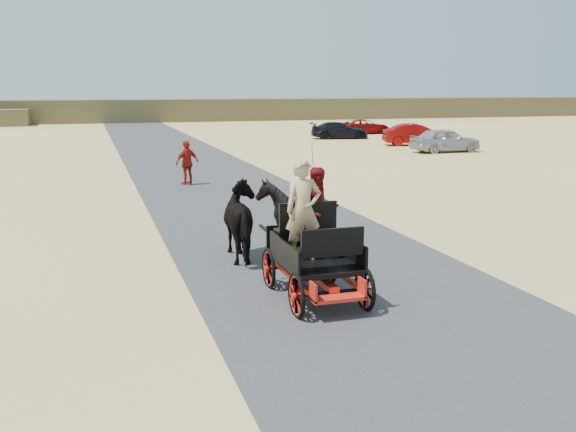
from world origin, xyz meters
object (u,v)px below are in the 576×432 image
object	(u,v)px
car_a	(445,140)
car_b	(416,135)
car_d	(365,127)
pedestrian	(187,163)
horse_left	(245,221)
horse_right	(293,218)
car_c	(339,130)
carriage	(314,278)

from	to	relation	value
car_a	car_b	size ratio (longest dim) A/B	0.97
car_b	car_d	xyz separation A→B (m)	(1.08, 10.65, -0.12)
pedestrian	car_d	xyz separation A→B (m)	(17.86, 23.26, -0.28)
horse_left	car_a	xyz separation A→B (m)	(16.69, 19.55, -0.15)
horse_right	car_d	world-z (taller)	horse_right
car_c	car_d	distance (m)	5.55
horse_left	car_c	world-z (taller)	horse_left
pedestrian	car_b	xyz separation A→B (m)	(16.78, 12.61, -0.16)
car_b	carriage	bearing A→B (deg)	163.94
carriage	horse_left	distance (m)	3.09
car_a	car_d	world-z (taller)	car_a
car_a	pedestrian	bearing A→B (deg)	116.20
car_b	car_c	size ratio (longest dim) A/B	1.01
horse_right	car_b	size ratio (longest dim) A/B	0.40
carriage	car_a	distance (m)	27.74
car_a	car_b	distance (m)	4.43
carriage	car_a	size ratio (longest dim) A/B	0.58
horse_left	horse_right	bearing A→B (deg)	-180.00
horse_left	pedestrian	distance (m)	11.35
carriage	car_d	size ratio (longest dim) A/B	0.58
horse_right	car_d	distance (m)	38.63
horse_right	car_d	size ratio (longest dim) A/B	0.41
horse_left	car_c	distance (m)	33.81
pedestrian	car_d	world-z (taller)	pedestrian
horse_right	carriage	bearing A→B (deg)	79.61
horse_left	car_b	xyz separation A→B (m)	(17.20, 23.95, -0.15)
horse_right	car_c	xyz separation A→B (m)	(13.38, 30.55, -0.24)
car_c	carriage	bearing A→B (deg)	168.72
pedestrian	car_d	distance (m)	29.33
horse_left	car_d	world-z (taller)	horse_left
horse_left	car_b	world-z (taller)	horse_left
car_b	car_d	world-z (taller)	car_b
horse_right	car_c	size ratio (longest dim) A/B	0.40
horse_left	car_b	size ratio (longest dim) A/B	0.47
carriage	horse_left	bearing A→B (deg)	100.39
horse_left	car_c	xyz separation A→B (m)	(14.48, 30.55, -0.24)
car_b	pedestrian	bearing A→B (deg)	142.58
pedestrian	car_a	distance (m)	18.23
carriage	horse_right	distance (m)	3.09
car_b	car_d	size ratio (longest dim) A/B	1.02
horse_left	car_d	xyz separation A→B (m)	(18.29, 34.60, -0.27)
horse_right	car_b	bearing A→B (deg)	-123.92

